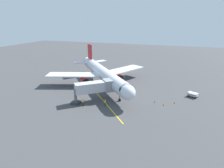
# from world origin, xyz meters

# --- Properties ---
(ground_plane) EXTENTS (220.00, 220.00, 0.00)m
(ground_plane) POSITION_xyz_m (0.00, 0.00, 0.00)
(ground_plane) COLOR #424244
(apron_lead_in_line) EXTENTS (26.19, 30.55, 0.01)m
(apron_lead_in_line) POSITION_xyz_m (-0.64, 8.29, 0.01)
(apron_lead_in_line) COLOR yellow
(apron_lead_in_line) RESTS_ON ground
(airplane) EXTENTS (32.31, 33.66, 11.50)m
(airplane) POSITION_xyz_m (-0.46, 2.08, 4.00)
(airplane) COLOR silver
(airplane) RESTS_ON ground
(jet_bridge) EXTENTS (9.94, 8.98, 5.40)m
(jet_bridge) POSITION_xyz_m (-3.72, 14.14, 3.76)
(jet_bridge) COLOR #B7B7BC
(jet_bridge) RESTS_ON ground
(ground_crew_marshaller) EXTENTS (0.37, 0.46, 1.71)m
(ground_crew_marshaller) POSITION_xyz_m (-6.99, 16.63, 0.89)
(ground_crew_marshaller) COLOR #23232D
(ground_crew_marshaller) RESTS_ON ground
(ground_crew_wing_walker) EXTENTS (0.29, 0.43, 1.71)m
(ground_crew_wing_walker) POSITION_xyz_m (-1.71, 18.29, 0.89)
(ground_crew_wing_walker) COLOR #23232D
(ground_crew_wing_walker) RESTS_ON ground
(baggage_cart_near_nose) EXTENTS (2.95, 2.42, 1.27)m
(baggage_cart_near_nose) POSITION_xyz_m (-27.61, 3.18, 0.66)
(baggage_cart_near_nose) COLOR #9E9EA3
(baggage_cart_near_nose) RESTS_ON ground
(safety_cone_nose_left) EXTENTS (0.32, 0.32, 0.55)m
(safety_cone_nose_left) POSITION_xyz_m (-20.59, 11.51, 0.28)
(safety_cone_nose_left) COLOR #F2590F
(safety_cone_nose_left) RESTS_ON ground
(safety_cone_nose_right) EXTENTS (0.32, 0.32, 0.55)m
(safety_cone_nose_right) POSITION_xyz_m (-18.27, 10.44, 0.28)
(safety_cone_nose_right) COLOR #F2590F
(safety_cone_nose_right) RESTS_ON ground
(safety_cone_wing_port) EXTENTS (0.32, 0.32, 0.55)m
(safety_cone_wing_port) POSITION_xyz_m (-23.12, 9.29, 0.28)
(safety_cone_wing_port) COLOR #F2590F
(safety_cone_wing_port) RESTS_ON ground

